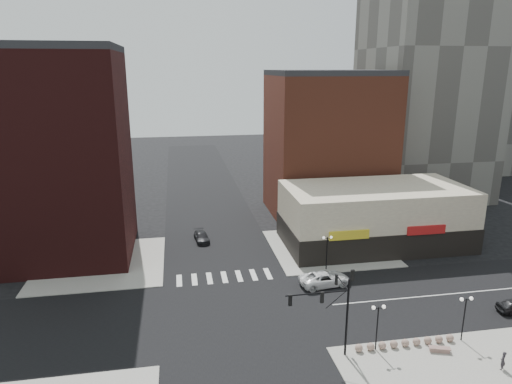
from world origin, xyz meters
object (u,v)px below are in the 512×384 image
object	(u,v)px
street_lamp_se_a	(378,316)
street_lamp_se_b	(465,308)
street_lamp_ne	(327,244)
dark_sedan_north	(202,237)
traffic_signal	(335,301)
pedestrian	(503,361)
stone_bench	(440,349)
white_suv	(325,279)

from	to	relation	value
street_lamp_se_a	street_lamp_se_b	distance (m)	8.00
street_lamp_ne	dark_sedan_north	world-z (taller)	street_lamp_ne
traffic_signal	pedestrian	bearing A→B (deg)	-19.29
street_lamp_se_a	pedestrian	size ratio (longest dim) A/B	2.67
street_lamp_se_a	stone_bench	size ratio (longest dim) A/B	2.27
white_suv	stone_bench	world-z (taller)	white_suv
white_suv	dark_sedan_north	bearing A→B (deg)	31.61
street_lamp_se_a	dark_sedan_north	bearing A→B (deg)	114.85
street_lamp_ne	stone_bench	bearing A→B (deg)	-76.38
street_lamp_se_b	white_suv	world-z (taller)	street_lamp_se_b
traffic_signal	pedestrian	size ratio (longest dim) A/B	4.98
street_lamp_se_a	stone_bench	bearing A→B (deg)	-13.36
street_lamp_se_b	traffic_signal	bearing A→B (deg)	179.18
traffic_signal	dark_sedan_north	bearing A→B (deg)	108.29
pedestrian	stone_bench	xyz separation A→B (m)	(-3.57, 2.98, -0.56)
traffic_signal	dark_sedan_north	distance (m)	29.57
street_lamp_se_b	dark_sedan_north	bearing A→B (deg)	126.85
dark_sedan_north	stone_bench	xyz separation A→B (m)	(18.12, -29.17, -0.29)
street_lamp_ne	pedestrian	size ratio (longest dim) A/B	2.67
street_lamp_ne	white_suv	size ratio (longest dim) A/B	0.74
street_lamp_ne	pedestrian	xyz separation A→B (m)	(7.74, -20.21, -2.39)
dark_sedan_north	street_lamp_se_a	bearing A→B (deg)	-71.43
street_lamp_ne	stone_bench	distance (m)	17.97
dark_sedan_north	stone_bench	bearing A→B (deg)	-64.45
street_lamp_ne	pedestrian	bearing A→B (deg)	-69.03
dark_sedan_north	pedestrian	world-z (taller)	pedestrian
street_lamp_se_b	white_suv	xyz separation A→B (m)	(-8.41, 12.31, -2.51)
street_lamp_se_b	street_lamp_ne	size ratio (longest dim) A/B	1.00
white_suv	pedestrian	xyz separation A→B (m)	(9.15, -16.51, 0.12)
pedestrian	street_lamp_se_a	bearing A→B (deg)	-62.01
dark_sedan_north	street_lamp_se_b	bearing A→B (deg)	-59.44
street_lamp_se_b	dark_sedan_north	size ratio (longest dim) A/B	0.97
traffic_signal	street_lamp_se_a	distance (m)	4.12
traffic_signal	dark_sedan_north	size ratio (longest dim) A/B	1.81
white_suv	stone_bench	size ratio (longest dim) A/B	3.07
white_suv	pedestrian	size ratio (longest dim) A/B	3.60
street_lamp_ne	pedestrian	world-z (taller)	street_lamp_ne
street_lamp_se_b	stone_bench	xyz separation A→B (m)	(-2.83, -1.23, -2.95)
street_lamp_ne	dark_sedan_north	bearing A→B (deg)	139.42
dark_sedan_north	pedestrian	size ratio (longest dim) A/B	2.76
street_lamp_ne	pedestrian	distance (m)	21.77
street_lamp_se_b	dark_sedan_north	xyz separation A→B (m)	(-20.94, 27.94, -2.67)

